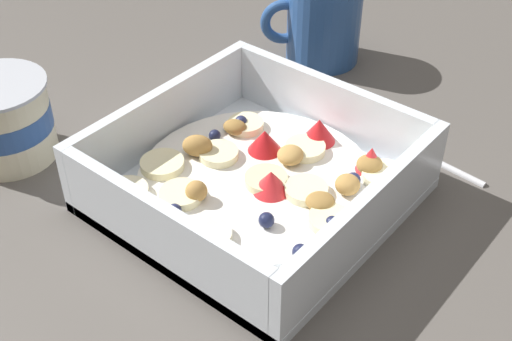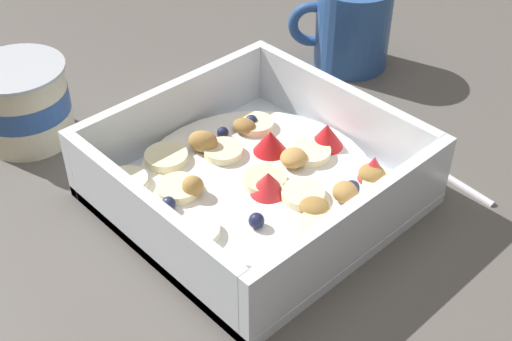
% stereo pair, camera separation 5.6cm
% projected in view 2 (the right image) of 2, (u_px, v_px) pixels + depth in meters
% --- Properties ---
extents(ground_plane, '(2.40, 2.40, 0.00)m').
position_uv_depth(ground_plane, '(265.00, 193.00, 0.59)').
color(ground_plane, '#56514C').
extents(fruit_bowl, '(0.22, 0.22, 0.07)m').
position_uv_depth(fruit_bowl, '(258.00, 180.00, 0.57)').
color(fruit_bowl, white).
rests_on(fruit_bowl, ground).
extents(spoon, '(0.04, 0.17, 0.01)m').
position_uv_depth(spoon, '(385.00, 135.00, 0.65)').
color(spoon, silver).
rests_on(spoon, ground).
extents(yogurt_cup, '(0.09, 0.09, 0.07)m').
position_uv_depth(yogurt_cup, '(23.00, 102.00, 0.63)').
color(yogurt_cup, beige).
rests_on(yogurt_cup, ground).
extents(coffee_mug, '(0.09, 0.09, 0.09)m').
position_uv_depth(coffee_mug, '(351.00, 26.00, 0.73)').
color(coffee_mug, '#2D5699').
rests_on(coffee_mug, ground).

